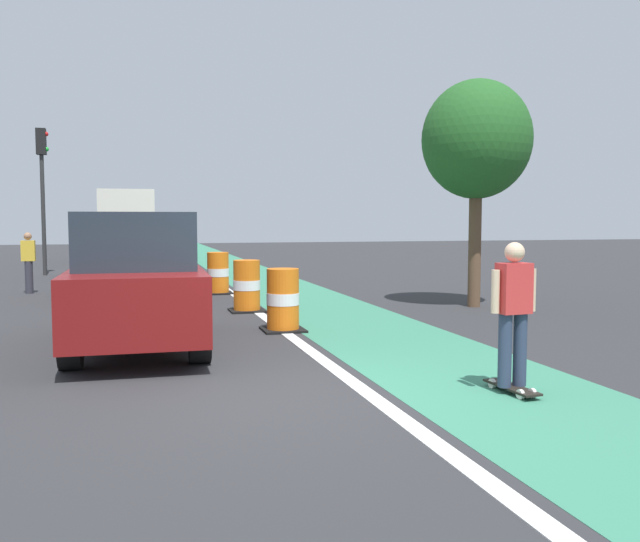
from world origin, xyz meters
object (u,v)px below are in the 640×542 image
at_px(traffic_barrel_back, 218,274).
at_px(skateboarder_on_lane, 513,312).
at_px(delivery_truck_down_block, 129,222).
at_px(parked_sedan_second, 135,264).
at_px(traffic_barrel_mid, 247,286).
at_px(traffic_light_corner, 42,175).
at_px(parked_sedan_third, 123,252).
at_px(pedestrian_crossing, 29,261).
at_px(parked_suv_nearest, 137,279).
at_px(street_tree_sidewalk, 477,141).
at_px(traffic_barrel_front, 283,301).

bearing_deg(traffic_barrel_back, skateboarder_on_lane, -80.15).
bearing_deg(delivery_truck_down_block, parked_sedan_second, -89.12).
xyz_separation_m(traffic_barrel_mid, traffic_light_corner, (-5.30, 11.19, 2.97)).
height_order(skateboarder_on_lane, parked_sedan_third, parked_sedan_third).
height_order(traffic_barrel_back, pedestrian_crossing, pedestrian_crossing).
bearing_deg(delivery_truck_down_block, parked_sedan_third, -91.10).
bearing_deg(delivery_truck_down_block, skateboarder_on_lane, -80.75).
relative_size(parked_sedan_third, traffic_light_corner, 0.82).
xyz_separation_m(parked_suv_nearest, traffic_light_corner, (-3.05, 14.67, 2.47)).
xyz_separation_m(pedestrian_crossing, street_tree_sidewalk, (9.98, -5.57, 2.80)).
bearing_deg(traffic_barrel_front, street_tree_sidewalk, 23.08).
bearing_deg(traffic_barrel_front, traffic_light_corner, 111.69).
distance_m(parked_suv_nearest, delivery_truck_down_block, 22.10).
relative_size(parked_suv_nearest, traffic_barrel_back, 4.26).
bearing_deg(delivery_truck_down_block, traffic_light_corner, -110.75).
xyz_separation_m(traffic_barrel_mid, street_tree_sidewalk, (5.02, -0.59, 3.14)).
distance_m(traffic_barrel_front, street_tree_sidewalk, 6.10).
bearing_deg(parked_sedan_second, traffic_light_corner, 111.67).
height_order(parked_sedan_third, pedestrian_crossing, parked_sedan_third).
height_order(parked_suv_nearest, traffic_barrel_front, parked_suv_nearest).
bearing_deg(parked_suv_nearest, delivery_truck_down_block, 90.64).
bearing_deg(delivery_truck_down_block, traffic_barrel_back, -81.20).
height_order(traffic_light_corner, street_tree_sidewalk, traffic_light_corner).
height_order(skateboarder_on_lane, traffic_barrel_front, skateboarder_on_lane).
height_order(parked_sedan_second, parked_sedan_third, same).
relative_size(traffic_barrel_front, traffic_barrel_back, 1.00).
bearing_deg(traffic_barrel_mid, street_tree_sidewalk, -6.70).
distance_m(parked_suv_nearest, parked_sedan_third, 13.26).
xyz_separation_m(delivery_truck_down_block, street_tree_sidewalk, (7.51, -19.19, 1.82)).
relative_size(parked_sedan_second, traffic_barrel_back, 3.85).
bearing_deg(traffic_light_corner, traffic_barrel_front, -68.31).
bearing_deg(traffic_barrel_back, delivery_truck_down_block, 98.80).
distance_m(parked_suv_nearest, traffic_barrel_back, 7.40).
height_order(skateboarder_on_lane, delivery_truck_down_block, delivery_truck_down_block).
bearing_deg(parked_sedan_second, traffic_barrel_back, 1.93).
bearing_deg(traffic_barrel_back, parked_suv_nearest, -106.33).
bearing_deg(parked_sedan_third, parked_sedan_second, -86.32).
relative_size(parked_suv_nearest, parked_sedan_third, 1.11).
relative_size(skateboarder_on_lane, parked_sedan_second, 0.40).
bearing_deg(traffic_barrel_back, parked_sedan_third, 112.03).
xyz_separation_m(traffic_barrel_mid, traffic_barrel_back, (-0.17, 3.61, 0.00)).
bearing_deg(parked_suv_nearest, parked_sedan_second, 90.11).
xyz_separation_m(traffic_barrel_front, street_tree_sidewalk, (4.81, 2.05, 3.14)).
xyz_separation_m(parked_suv_nearest, traffic_barrel_mid, (2.25, 3.48, -0.50)).
bearing_deg(parked_sedan_second, traffic_barrel_front, -68.29).
xyz_separation_m(traffic_barrel_back, street_tree_sidewalk, (5.18, -4.20, 3.14)).
relative_size(delivery_truck_down_block, pedestrian_crossing, 4.75).
relative_size(parked_sedan_third, street_tree_sidewalk, 0.84).
bearing_deg(street_tree_sidewalk, traffic_barrel_mid, 173.30).
height_order(traffic_barrel_mid, pedestrian_crossing, pedestrian_crossing).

